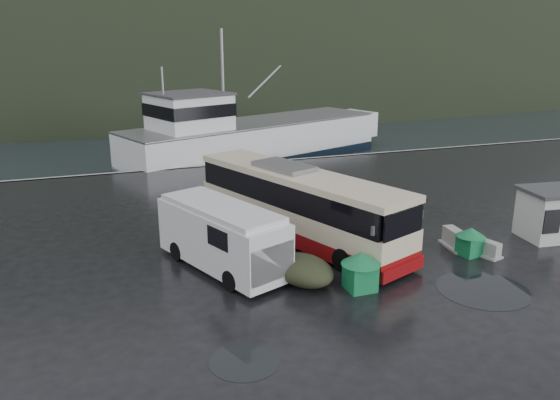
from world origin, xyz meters
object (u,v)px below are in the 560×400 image
object	(u,v)px
dome_tent	(304,283)
jersey_barrier_a	(455,247)
ticket_kiosk	(550,237)
jersey_barrier_b	(485,255)
waste_bin_right	(469,255)
white_van	(223,268)
coach_bus	(298,238)
fishing_trawler	(255,145)
waste_bin_left	(360,289)

from	to	relation	value
dome_tent	jersey_barrier_a	xyz separation A→B (m)	(8.04, 1.21, 0.00)
jersey_barrier_a	ticket_kiosk	bearing A→B (deg)	-4.63
jersey_barrier_b	dome_tent	bearing A→B (deg)	179.80
waste_bin_right	dome_tent	size ratio (longest dim) A/B	0.46
waste_bin_right	dome_tent	bearing A→B (deg)	-178.28
white_van	jersey_barrier_b	size ratio (longest dim) A/B	4.69
coach_bus	dome_tent	size ratio (longest dim) A/B	4.48
coach_bus	fishing_trawler	xyz separation A→B (m)	(4.82, 23.20, 0.00)
coach_bus	waste_bin_left	world-z (taller)	coach_bus
waste_bin_left	jersey_barrier_b	world-z (taller)	waste_bin_left
white_van	ticket_kiosk	bearing A→B (deg)	-27.84
waste_bin_left	jersey_barrier_a	xyz separation A→B (m)	(6.20, 2.46, 0.00)
jersey_barrier_a	jersey_barrier_b	distance (m)	1.42
fishing_trawler	ticket_kiosk	bearing A→B (deg)	-96.77
waste_bin_left	dome_tent	world-z (taller)	waste_bin_left
coach_bus	fishing_trawler	size ratio (longest dim) A/B	0.43
white_van	jersey_barrier_b	world-z (taller)	white_van
dome_tent	fishing_trawler	distance (m)	28.66
ticket_kiosk	coach_bus	bearing A→B (deg)	168.17
coach_bus	jersey_barrier_a	xyz separation A→B (m)	(6.48, -3.52, 0.00)
waste_bin_right	ticket_kiosk	xyz separation A→B (m)	(5.21, 0.54, 0.00)
white_van	ticket_kiosk	distance (m)	16.08
white_van	fishing_trawler	size ratio (longest dim) A/B	0.23
ticket_kiosk	jersey_barrier_a	distance (m)	5.26
waste_bin_right	ticket_kiosk	size ratio (longest dim) A/B	0.41
waste_bin_left	ticket_kiosk	bearing A→B (deg)	10.10
white_van	waste_bin_right	xyz separation A→B (m)	(10.78, -2.24, 0.00)
jersey_barrier_a	fishing_trawler	distance (m)	26.78
white_van	jersey_barrier_a	xyz separation A→B (m)	(10.75, -1.27, 0.00)
coach_bus	ticket_kiosk	size ratio (longest dim) A/B	3.99
waste_bin_right	fishing_trawler	bearing A→B (deg)	93.50
waste_bin_left	waste_bin_right	world-z (taller)	waste_bin_left
coach_bus	fishing_trawler	distance (m)	23.70
coach_bus	white_van	bearing A→B (deg)	-173.57
waste_bin_right	white_van	bearing A→B (deg)	168.25
white_van	waste_bin_right	world-z (taller)	white_van
jersey_barrier_a	fishing_trawler	bearing A→B (deg)	93.55
white_van	jersey_barrier_a	bearing A→B (deg)	-28.54
waste_bin_right	jersey_barrier_a	xyz separation A→B (m)	(-0.03, 0.97, 0.00)
white_van	ticket_kiosk	xyz separation A→B (m)	(15.99, -1.70, 0.00)
white_van	waste_bin_left	world-z (taller)	white_van
white_van	jersey_barrier_a	size ratio (longest dim) A/B	3.99
jersey_barrier_a	fishing_trawler	size ratio (longest dim) A/B	0.06
ticket_kiosk	fishing_trawler	size ratio (longest dim) A/B	0.11
ticket_kiosk	fishing_trawler	bearing A→B (deg)	111.05
waste_bin_right	jersey_barrier_b	xyz separation A→B (m)	(0.65, -0.27, 0.00)
coach_bus	waste_bin_left	distance (m)	5.99
coach_bus	ticket_kiosk	distance (m)	12.37
dome_tent	jersey_barrier_a	size ratio (longest dim) A/B	1.66
jersey_barrier_b	waste_bin_left	bearing A→B (deg)	-169.94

